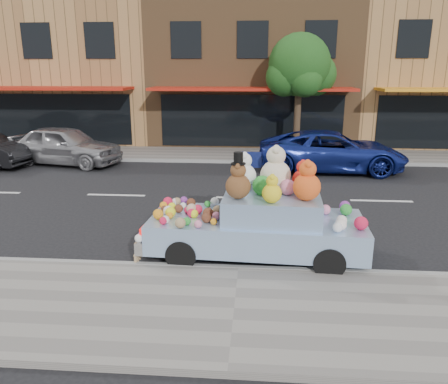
# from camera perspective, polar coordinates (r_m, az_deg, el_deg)

# --- Properties ---
(ground) EXTENTS (120.00, 120.00, 0.00)m
(ground) POSITION_cam_1_polar(r_m,az_deg,el_deg) (13.18, 2.87, -0.80)
(ground) COLOR black
(ground) RESTS_ON ground
(near_sidewalk) EXTENTS (60.00, 3.00, 0.12)m
(near_sidewalk) POSITION_cam_1_polar(r_m,az_deg,el_deg) (7.17, 1.32, -15.32)
(near_sidewalk) COLOR gray
(near_sidewalk) RESTS_ON ground
(far_sidewalk) EXTENTS (60.00, 3.00, 0.12)m
(far_sidewalk) POSITION_cam_1_polar(r_m,az_deg,el_deg) (19.48, 3.43, 4.84)
(far_sidewalk) COLOR gray
(far_sidewalk) RESTS_ON ground
(near_kerb) EXTENTS (60.00, 0.12, 0.13)m
(near_kerb) POSITION_cam_1_polar(r_m,az_deg,el_deg) (8.48, 1.89, -10.06)
(near_kerb) COLOR gray
(near_kerb) RESTS_ON ground
(far_kerb) EXTENTS (60.00, 0.12, 0.13)m
(far_kerb) POSITION_cam_1_polar(r_m,az_deg,el_deg) (18.01, 3.34, 3.95)
(far_kerb) COLOR gray
(far_kerb) RESTS_ON ground
(storefront_left) EXTENTS (10.00, 9.80, 7.30)m
(storefront_left) POSITION_cam_1_polar(r_m,az_deg,el_deg) (26.67, -18.98, 14.75)
(storefront_left) COLOR #A87946
(storefront_left) RESTS_ON ground
(storefront_mid) EXTENTS (10.00, 9.80, 7.30)m
(storefront_mid) POSITION_cam_1_polar(r_m,az_deg,el_deg) (24.60, 3.83, 15.52)
(storefront_mid) COLOR brown
(storefront_mid) RESTS_ON ground
(storefront_right) EXTENTS (10.00, 9.80, 7.30)m
(storefront_right) POSITION_cam_1_polar(r_m,az_deg,el_deg) (26.44, 26.76, 13.94)
(storefront_right) COLOR #A87946
(storefront_right) RESTS_ON ground
(street_tree) EXTENTS (3.00, 2.70, 5.22)m
(street_tree) POSITION_cam_1_polar(r_m,az_deg,el_deg) (19.25, 9.89, 15.39)
(street_tree) COLOR #38281C
(street_tree) RESTS_ON ground
(car_silver) EXTENTS (4.90, 2.81, 1.57)m
(car_silver) POSITION_cam_1_polar(r_m,az_deg,el_deg) (18.80, -20.06, 5.75)
(car_silver) COLOR #A5A4A8
(car_silver) RESTS_ON ground
(car_blue) EXTENTS (5.53, 2.67, 1.52)m
(car_blue) POSITION_cam_1_polar(r_m,az_deg,el_deg) (17.05, 13.92, 5.21)
(car_blue) COLOR navy
(car_blue) RESTS_ON ground
(art_car) EXTENTS (4.56, 1.97, 2.27)m
(art_car) POSITION_cam_1_polar(r_m,az_deg,el_deg) (8.91, 4.54, -3.55)
(art_car) COLOR black
(art_car) RESTS_ON ground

